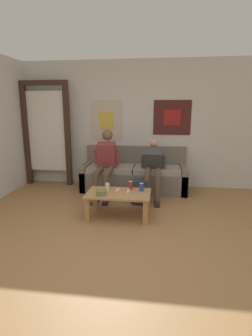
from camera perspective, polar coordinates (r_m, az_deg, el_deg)
ground_plane at (r=3.11m, az=-3.41°, el=-18.38°), size 18.00×18.00×0.00m
wall_back at (r=5.46m, az=2.10°, el=9.42°), size 10.00×0.07×2.55m
door_frame at (r=5.73m, az=-16.92°, el=8.27°), size 1.00×0.10×2.15m
couch at (r=5.26m, az=1.81°, el=-1.66°), size 2.05×0.74×0.84m
coffee_table at (r=3.96m, az=-1.65°, el=-6.34°), size 0.95×0.57×0.38m
person_seated_adult at (r=4.86m, az=-4.51°, el=1.60°), size 0.47×0.92×1.22m
person_seated_teen at (r=4.79m, az=5.91°, el=0.37°), size 0.47×0.96×1.04m
backpack at (r=4.54m, az=2.97°, el=-5.23°), size 0.31×0.31×0.41m
ceramic_bowl at (r=3.83m, az=-5.37°, el=-5.28°), size 0.16×0.16×0.08m
pillar_candle at (r=4.07m, az=-4.08°, el=-4.01°), size 0.06×0.06×0.12m
drink_can_blue at (r=3.99m, az=3.42°, el=-4.19°), size 0.07×0.07×0.12m
drink_can_red at (r=4.08m, az=0.97°, el=-3.80°), size 0.07×0.07×0.12m
game_controller_near_left at (r=4.03m, az=-1.82°, el=-4.76°), size 0.05×0.15×0.03m
game_controller_near_right at (r=3.98m, az=0.55°, el=-4.98°), size 0.04×0.15×0.03m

